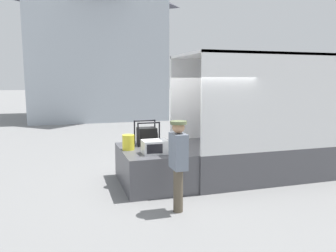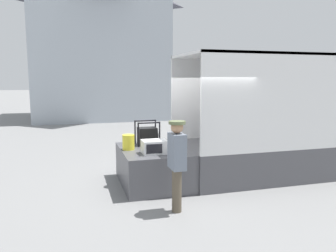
{
  "view_description": "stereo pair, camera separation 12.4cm",
  "coord_description": "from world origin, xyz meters",
  "views": [
    {
      "loc": [
        -2.62,
        -7.27,
        2.44
      ],
      "look_at": [
        -0.45,
        -0.2,
        1.4
      ],
      "focal_mm": 35.0,
      "sensor_mm": 36.0,
      "label": 1
    },
    {
      "loc": [
        -2.5,
        -7.3,
        2.44
      ],
      "look_at": [
        -0.45,
        -0.2,
        1.4
      ],
      "focal_mm": 35.0,
      "sensor_mm": 36.0,
      "label": 2
    }
  ],
  "objects": [
    {
      "name": "tailgate_deck",
      "position": [
        -0.75,
        0.0,
        0.42
      ],
      "size": [
        1.51,
        2.05,
        0.85
      ],
      "primitive_type": "cube",
      "color": "#4C4C51",
      "rests_on": "ground"
    },
    {
      "name": "house_backdrop",
      "position": [
        -0.77,
        15.21,
        5.12
      ],
      "size": [
        8.37,
        7.73,
        10.04
      ],
      "color": "#A8B2BC",
      "rests_on": "ground"
    },
    {
      "name": "worker_person",
      "position": [
        -0.73,
        -1.74,
        1.05
      ],
      "size": [
        0.31,
        0.44,
        1.71
      ],
      "color": "brown",
      "rests_on": "ground"
    },
    {
      "name": "ground_plane",
      "position": [
        0.0,
        0.0,
        0.0
      ],
      "size": [
        160.0,
        160.0,
        0.0
      ],
      "primitive_type": "plane",
      "color": "gray"
    },
    {
      "name": "orange_bucket",
      "position": [
        -1.33,
        0.05,
        1.02
      ],
      "size": [
        0.28,
        0.28,
        0.35
      ],
      "color": "yellow",
      "rests_on": "tailgate_deck"
    },
    {
      "name": "microwave",
      "position": [
        -0.85,
        -0.5,
        1.0
      ],
      "size": [
        0.54,
        0.42,
        0.3
      ],
      "color": "white",
      "rests_on": "tailgate_deck"
    },
    {
      "name": "box_truck",
      "position": [
        3.76,
        -0.0,
        1.04
      ],
      "size": [
        6.32,
        2.16,
        3.05
      ],
      "color": "white",
      "rests_on": "ground"
    },
    {
      "name": "portable_generator",
      "position": [
        -0.77,
        0.5,
        1.07
      ],
      "size": [
        0.56,
        0.47,
        0.59
      ],
      "color": "black",
      "rests_on": "tailgate_deck"
    }
  ]
}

